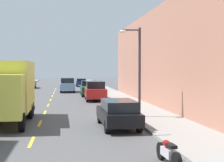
{
  "coord_description": "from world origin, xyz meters",
  "views": [
    {
      "loc": [
        1.42,
        -7.75,
        3.13
      ],
      "look_at": [
        5.31,
        19.83,
        2.15
      ],
      "focal_mm": 54.16,
      "sensor_mm": 36.0,
      "label": 1
    }
  ],
  "objects_px": {
    "parked_pickup_white": "(17,88)",
    "moving_sky_sedan": "(67,85)",
    "parked_motorcycle": "(168,153)",
    "delivery_box_truck": "(9,88)",
    "parked_pickup_forest": "(89,89)",
    "parked_sedan_navy": "(81,82)",
    "street_lamp": "(137,64)",
    "parked_wagon_black": "(118,113)",
    "parked_suv_red": "(95,91)",
    "parked_pickup_charcoal": "(29,83)"
  },
  "relations": [
    {
      "from": "parked_pickup_white",
      "to": "moving_sky_sedan",
      "type": "height_order",
      "value": "moving_sky_sedan"
    },
    {
      "from": "moving_sky_sedan",
      "to": "parked_motorcycle",
      "type": "distance_m",
      "value": 35.88
    },
    {
      "from": "delivery_box_truck",
      "to": "parked_pickup_forest",
      "type": "distance_m",
      "value": 20.29
    },
    {
      "from": "parked_pickup_white",
      "to": "parked_pickup_forest",
      "type": "bearing_deg",
      "value": -19.51
    },
    {
      "from": "moving_sky_sedan",
      "to": "parked_pickup_forest",
      "type": "bearing_deg",
      "value": -68.84
    },
    {
      "from": "parked_pickup_forest",
      "to": "parked_pickup_white",
      "type": "distance_m",
      "value": 9.22
    },
    {
      "from": "parked_sedan_navy",
      "to": "parked_motorcycle",
      "type": "height_order",
      "value": "parked_sedan_navy"
    },
    {
      "from": "parked_motorcycle",
      "to": "parked_pickup_white",
      "type": "bearing_deg",
      "value": 105.75
    },
    {
      "from": "parked_sedan_navy",
      "to": "parked_motorcycle",
      "type": "distance_m",
      "value": 50.72
    },
    {
      "from": "delivery_box_truck",
      "to": "moving_sky_sedan",
      "type": "relative_size",
      "value": 1.61
    },
    {
      "from": "street_lamp",
      "to": "parked_wagon_black",
      "type": "distance_m",
      "value": 4.41
    },
    {
      "from": "parked_suv_red",
      "to": "moving_sky_sedan",
      "type": "relative_size",
      "value": 1.01
    },
    {
      "from": "parked_sedan_navy",
      "to": "moving_sky_sedan",
      "type": "relative_size",
      "value": 0.94
    },
    {
      "from": "moving_sky_sedan",
      "to": "parked_pickup_white",
      "type": "bearing_deg",
      "value": -150.72
    },
    {
      "from": "parked_pickup_forest",
      "to": "moving_sky_sedan",
      "type": "height_order",
      "value": "moving_sky_sedan"
    },
    {
      "from": "parked_pickup_forest",
      "to": "parked_pickup_white",
      "type": "xyz_separation_m",
      "value": [
        -8.69,
        3.08,
        0.0
      ]
    },
    {
      "from": "parked_sedan_navy",
      "to": "parked_wagon_black",
      "type": "relative_size",
      "value": 0.95
    },
    {
      "from": "parked_pickup_forest",
      "to": "parked_wagon_black",
      "type": "xyz_separation_m",
      "value": [
        -0.09,
        -22.06,
        -0.02
      ]
    },
    {
      "from": "parked_pickup_charcoal",
      "to": "parked_sedan_navy",
      "type": "distance_m",
      "value": 9.91
    },
    {
      "from": "parked_suv_red",
      "to": "parked_pickup_white",
      "type": "height_order",
      "value": "parked_suv_red"
    },
    {
      "from": "street_lamp",
      "to": "parked_motorcycle",
      "type": "height_order",
      "value": "street_lamp"
    },
    {
      "from": "parked_pickup_forest",
      "to": "parked_suv_red",
      "type": "bearing_deg",
      "value": -88.95
    },
    {
      "from": "street_lamp",
      "to": "parked_motorcycle",
      "type": "xyz_separation_m",
      "value": [
        -1.17,
        -10.27,
        -3.04
      ]
    },
    {
      "from": "parked_pickup_forest",
      "to": "parked_sedan_navy",
      "type": "xyz_separation_m",
      "value": [
        0.06,
        21.5,
        -0.08
      ]
    },
    {
      "from": "parked_pickup_white",
      "to": "parked_sedan_navy",
      "type": "distance_m",
      "value": 20.39
    },
    {
      "from": "parked_suv_red",
      "to": "parked_motorcycle",
      "type": "bearing_deg",
      "value": -89.24
    },
    {
      "from": "parked_sedan_navy",
      "to": "parked_motorcycle",
      "type": "xyz_separation_m",
      "value": [
        0.36,
        -50.72,
        -0.34
      ]
    },
    {
      "from": "street_lamp",
      "to": "parked_suv_red",
      "type": "xyz_separation_m",
      "value": [
        -1.48,
        12.65,
        -2.46
      ]
    },
    {
      "from": "moving_sky_sedan",
      "to": "parked_suv_red",
      "type": "bearing_deg",
      "value": -78.35
    },
    {
      "from": "parked_motorcycle",
      "to": "delivery_box_truck",
      "type": "bearing_deg",
      "value": 123.46
    },
    {
      "from": "parked_pickup_white",
      "to": "moving_sky_sedan",
      "type": "bearing_deg",
      "value": 29.28
    },
    {
      "from": "moving_sky_sedan",
      "to": "street_lamp",
      "type": "bearing_deg",
      "value": -80.81
    },
    {
      "from": "parked_wagon_black",
      "to": "delivery_box_truck",
      "type": "bearing_deg",
      "value": 155.5
    },
    {
      "from": "moving_sky_sedan",
      "to": "parked_motorcycle",
      "type": "height_order",
      "value": "moving_sky_sedan"
    },
    {
      "from": "delivery_box_truck",
      "to": "parked_sedan_navy",
      "type": "relative_size",
      "value": 1.72
    },
    {
      "from": "parked_pickup_white",
      "to": "parked_motorcycle",
      "type": "height_order",
      "value": "parked_pickup_white"
    },
    {
      "from": "parked_pickup_charcoal",
      "to": "parked_motorcycle",
      "type": "bearing_deg",
      "value": -78.79
    },
    {
      "from": "parked_sedan_navy",
      "to": "parked_pickup_white",
      "type": "bearing_deg",
      "value": -115.4
    },
    {
      "from": "street_lamp",
      "to": "delivery_box_truck",
      "type": "xyz_separation_m",
      "value": [
        -7.72,
        -0.35,
        -1.45
      ]
    },
    {
      "from": "parked_pickup_charcoal",
      "to": "parked_sedan_navy",
      "type": "bearing_deg",
      "value": 27.78
    },
    {
      "from": "delivery_box_truck",
      "to": "parked_wagon_black",
      "type": "relative_size",
      "value": 1.64
    },
    {
      "from": "street_lamp",
      "to": "parked_sedan_navy",
      "type": "relative_size",
      "value": 1.24
    },
    {
      "from": "parked_suv_red",
      "to": "parked_pickup_white",
      "type": "xyz_separation_m",
      "value": [
        -8.81,
        9.38,
        -0.16
      ]
    },
    {
      "from": "street_lamp",
      "to": "parked_pickup_forest",
      "type": "relative_size",
      "value": 1.05
    },
    {
      "from": "parked_pickup_charcoal",
      "to": "moving_sky_sedan",
      "type": "bearing_deg",
      "value": -59.14
    },
    {
      "from": "parked_wagon_black",
      "to": "parked_pickup_forest",
      "type": "bearing_deg",
      "value": 89.78
    },
    {
      "from": "parked_pickup_charcoal",
      "to": "parked_pickup_forest",
      "type": "bearing_deg",
      "value": -62.7
    },
    {
      "from": "delivery_box_truck",
      "to": "parked_sedan_navy",
      "type": "bearing_deg",
      "value": 81.37
    },
    {
      "from": "parked_pickup_white",
      "to": "parked_wagon_black",
      "type": "xyz_separation_m",
      "value": [
        8.6,
        -25.14,
        -0.02
      ]
    },
    {
      "from": "parked_motorcycle",
      "to": "parked_pickup_forest",
      "type": "bearing_deg",
      "value": 90.82
    }
  ]
}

